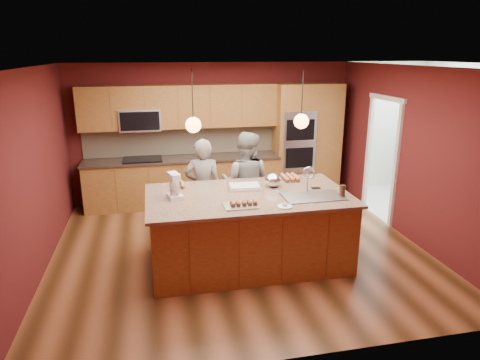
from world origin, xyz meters
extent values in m
plane|color=#412611|center=(0.00, 0.00, 0.00)|extent=(5.50, 5.50, 0.00)
plane|color=silver|center=(0.00, 0.00, 2.70)|extent=(5.50, 5.50, 0.00)
plane|color=#4F1516|center=(0.00, 2.50, 1.35)|extent=(5.50, 0.00, 5.50)
plane|color=#4F1516|center=(0.00, -2.50, 1.35)|extent=(5.50, 0.00, 5.50)
plane|color=#4F1516|center=(-2.75, 0.00, 1.35)|extent=(0.00, 5.00, 5.00)
plane|color=#4F1516|center=(2.75, 0.00, 1.35)|extent=(0.00, 5.00, 5.00)
cube|color=brown|center=(-0.65, 2.20, 0.45)|extent=(3.70, 0.60, 0.90)
cube|color=black|center=(-0.65, 2.19, 0.92)|extent=(3.74, 0.64, 0.04)
cube|color=#C0AF90|center=(-0.65, 2.48, 1.22)|extent=(3.70, 0.03, 0.56)
cube|color=brown|center=(-0.65, 2.32, 1.90)|extent=(3.70, 0.36, 0.80)
cube|color=black|center=(-1.40, 2.18, 0.94)|extent=(0.72, 0.52, 0.03)
cube|color=#BABBC2|center=(-1.40, 2.30, 1.68)|extent=(0.76, 0.40, 0.40)
cube|color=brown|center=(1.60, 2.20, 1.15)|extent=(0.80, 0.60, 2.30)
cube|color=#BABBC2|center=(1.60, 1.90, 1.20)|extent=(0.66, 0.04, 1.20)
cube|color=brown|center=(2.25, 2.20, 1.15)|extent=(0.50, 0.60, 2.30)
plane|color=beige|center=(3.65, 1.20, 0.00)|extent=(2.60, 2.60, 0.00)
plane|color=beige|center=(4.55, 1.20, 1.35)|extent=(0.00, 2.70, 2.70)
cube|color=white|center=(4.35, 1.20, 1.95)|extent=(0.35, 2.40, 0.75)
cylinder|color=black|center=(-0.68, -0.43, 2.35)|extent=(0.01, 0.01, 0.70)
sphere|color=#FF944E|center=(-0.68, -0.43, 2.00)|extent=(0.20, 0.20, 0.20)
cylinder|color=black|center=(0.77, -0.43, 2.35)|extent=(0.01, 0.01, 0.70)
sphere|color=#FF944E|center=(0.77, -0.43, 2.00)|extent=(0.20, 0.20, 0.20)
cube|color=brown|center=(0.04, -0.43, 0.49)|extent=(2.67, 1.45, 0.98)
cube|color=tan|center=(0.04, -0.43, 1.00)|extent=(2.77, 1.55, 0.04)
cube|color=#BABBC2|center=(0.88, -0.71, 0.94)|extent=(0.80, 0.47, 0.18)
imported|color=black|center=(-0.45, 0.59, 0.81)|extent=(0.65, 0.49, 1.61)
imported|color=gray|center=(0.24, 0.59, 0.85)|extent=(1.01, 0.92, 1.69)
cube|color=white|center=(-0.95, -0.39, 1.05)|extent=(0.23, 0.27, 0.05)
cube|color=white|center=(-0.95, -0.29, 1.19)|extent=(0.11, 0.09, 0.23)
cube|color=white|center=(-0.95, -0.37, 1.32)|extent=(0.17, 0.26, 0.09)
cylinder|color=silver|center=(-0.95, -0.42, 1.11)|extent=(0.14, 0.14, 0.13)
cube|color=white|center=(0.06, -0.15, 1.03)|extent=(0.50, 0.39, 0.03)
cube|color=silver|center=(0.06, -0.15, 1.05)|extent=(0.44, 0.32, 0.02)
cube|color=#BABBC2|center=(-0.16, -0.87, 1.03)|extent=(0.42, 0.30, 0.02)
ellipsoid|color=silver|center=(0.47, -0.17, 1.12)|extent=(0.25, 0.25, 0.21)
cylinder|color=white|center=(0.38, -1.02, 1.03)|extent=(0.19, 0.19, 0.01)
cylinder|color=#321B0F|center=(1.26, -0.77, 1.10)|extent=(0.08, 0.08, 0.16)
cube|color=black|center=(1.05, -0.37, 1.02)|extent=(0.13, 0.08, 0.01)
cube|color=white|center=(4.23, 0.84, 0.53)|extent=(0.68, 0.70, 1.06)
cube|color=white|center=(4.20, 1.61, 0.49)|extent=(0.70, 0.72, 0.97)
camera|label=1|loc=(-1.21, -5.84, 2.90)|focal=32.00mm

